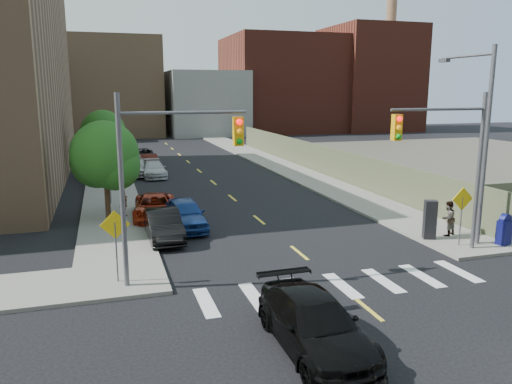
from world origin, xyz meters
TOP-DOWN VIEW (x-y plane):
  - ground at (0.00, 0.00)m, footprint 160.00×160.00m
  - sidewalk_nw at (-7.75, 41.50)m, footprint 3.50×73.00m
  - sidewalk_ne at (7.75, 41.50)m, footprint 3.50×73.00m
  - fence_north at (9.60, 28.00)m, footprint 0.12×44.00m
  - gravel_lot at (28.00, 30.00)m, footprint 36.00×42.00m
  - bg_bldg_west at (-22.00, 70.00)m, footprint 14.00×18.00m
  - bg_bldg_midwest at (-6.00, 72.00)m, footprint 14.00×16.00m
  - bg_bldg_center at (8.00, 70.00)m, footprint 12.00×16.00m
  - bg_bldg_east at (22.00, 72.00)m, footprint 18.00×18.00m
  - bg_bldg_fareast at (38.00, 70.00)m, footprint 14.00×16.00m
  - smokestack at (42.00, 70.00)m, footprint 1.80×1.80m
  - signal_nw at (-5.98, 6.00)m, footprint 4.59×0.30m
  - signal_ne at (5.98, 6.00)m, footprint 4.59×0.30m
  - streetlight_ne at (8.20, 6.90)m, footprint 0.25×3.70m
  - warn_sign_nw at (-7.80, 6.50)m, footprint 1.06×0.06m
  - warn_sign_ne at (7.20, 6.50)m, footprint 1.06×0.06m
  - warn_sign_midwest at (-7.80, 20.00)m, footprint 1.06×0.06m
  - tree_west_near at (-8.00, 16.05)m, footprint 3.66×3.64m
  - tree_west_far at (-8.00, 31.05)m, footprint 3.66×3.64m
  - parked_car_blue at (-4.20, 13.45)m, footprint 1.90×4.63m
  - parked_car_black at (-5.50, 11.80)m, footprint 1.60×4.43m
  - parked_car_red at (-5.50, 15.93)m, footprint 2.76×5.11m
  - parked_car_silver at (-4.20, 29.86)m, footprint 1.94×4.62m
  - parked_car_white at (-5.50, 30.85)m, footprint 2.23×4.61m
  - parked_car_maroon at (-4.20, 33.87)m, footprint 1.81×4.31m
  - parked_car_grey at (-4.22, 39.55)m, footprint 2.14×4.59m
  - black_sedan at (-2.73, 0.10)m, footprint 2.16×5.17m
  - mailbox at (9.20, 6.00)m, footprint 0.69×0.60m
  - payphone at (6.52, 7.78)m, footprint 0.67×0.62m
  - pedestrian_west at (-7.14, 16.61)m, footprint 0.62×0.78m
  - pedestrian_east at (7.70, 7.98)m, footprint 0.99×0.87m

SIDE VIEW (x-z plane):
  - ground at x=0.00m, z-range 0.00..0.00m
  - gravel_lot at x=28.00m, z-range 0.00..0.06m
  - sidewalk_nw at x=-7.75m, z-range 0.00..0.15m
  - sidewalk_ne at x=7.75m, z-range 0.00..0.15m
  - parked_car_grey at x=-4.22m, z-range 0.00..1.27m
  - parked_car_silver at x=-4.20m, z-range 0.00..1.33m
  - parked_car_red at x=-5.50m, z-range 0.00..1.36m
  - parked_car_maroon at x=-4.20m, z-range 0.00..1.38m
  - parked_car_black at x=-5.50m, z-range 0.00..1.45m
  - black_sedan at x=-2.73m, z-range 0.00..1.49m
  - parked_car_white at x=-5.50m, z-range 0.00..1.52m
  - parked_car_blue at x=-4.20m, z-range 0.00..1.57m
  - mailbox at x=9.20m, z-range 0.13..1.57m
  - pedestrian_east at x=7.70m, z-range 0.15..1.85m
  - payphone at x=6.52m, z-range 0.15..2.00m
  - pedestrian_west at x=-7.14m, z-range 0.15..2.03m
  - fence_north at x=9.60m, z-range 0.00..2.50m
  - warn_sign_nw at x=-7.80m, z-range 0.58..3.41m
  - warn_sign_ne at x=7.20m, z-range 0.58..3.41m
  - warn_sign_midwest at x=-7.80m, z-range 0.58..3.41m
  - tree_west_near at x=-8.00m, z-range 0.72..6.24m
  - tree_west_far at x=-8.00m, z-range 0.72..6.24m
  - signal_nw at x=-5.98m, z-range 1.03..8.03m
  - signal_ne at x=5.98m, z-range 1.03..8.03m
  - bg_bldg_center at x=8.00m, z-range 0.00..10.00m
  - streetlight_ne at x=8.20m, z-range 0.72..9.72m
  - bg_bldg_west at x=-22.00m, z-range 0.00..12.00m
  - bg_bldg_midwest at x=-6.00m, z-range 0.00..15.00m
  - bg_bldg_east at x=22.00m, z-range 0.00..16.00m
  - bg_bldg_fareast at x=38.00m, z-range 0.00..18.00m
  - smokestack at x=42.00m, z-range 0.00..28.00m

